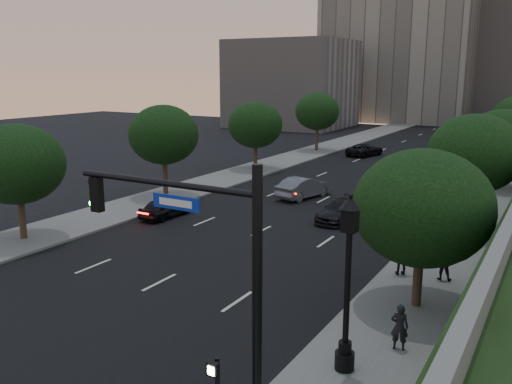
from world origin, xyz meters
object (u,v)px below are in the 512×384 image
Objects in this scene: traffic_signal_mast at (218,296)px; street_lamp at (347,292)px; pedestrian_a at (400,327)px; sedan_mid_left at (304,187)px; pedestrian_c at (402,255)px; sedan_far_left at (365,150)px; sedan_near_right at (341,211)px; sedan_far_right at (470,162)px; pedestrian_b at (443,262)px; sedan_near_left at (165,207)px.

street_lamp is (1.79, 4.08, -1.04)m from traffic_signal_mast.
pedestrian_a is (1.08, 2.03, -1.71)m from street_lamp.
sedan_mid_left is 2.57× the size of pedestrian_c.
sedan_far_left is 3.11× the size of pedestrian_a.
traffic_signal_mast is at bearing -113.68° from street_lamp.
pedestrian_c is (5.81, -7.55, 0.42)m from sedan_near_right.
street_lamp is 1.20× the size of sedan_mid_left.
sedan_far_left is at bearing -80.95° from pedestrian_a.
street_lamp is at bearing 50.50° from pedestrian_a.
sedan_far_left is 11.83m from sedan_far_right.
pedestrian_c is at bearing 124.95° from sedan_far_left.
pedestrian_a reaches higher than sedan_far_right.
pedestrian_b reaches higher than sedan_far_right.
pedestrian_c reaches higher than sedan_near_left.
pedestrian_b is at bearing 159.10° from pedestrian_c.
traffic_signal_mast is 4.58m from street_lamp.
pedestrian_b is 1.74m from pedestrian_c.
sedan_far_left reaches higher than sedan_near_left.
sedan_near_right is at bearing 111.77° from street_lamp.
sedan_far_right is 30.29m from pedestrian_c.
sedan_far_left reaches higher than sedan_near_right.
sedan_far_left is 27.10m from sedan_near_right.
pedestrian_b reaches higher than sedan_near_left.
sedan_far_left is at bearing 145.12° from sedan_far_right.
sedan_near_left is at bearing -39.77° from pedestrian_a.
sedan_near_left is at bearing -149.37° from sedan_near_right.
street_lamp reaches higher than pedestrian_a.
pedestrian_b is (1.04, 9.00, -1.68)m from street_lamp.
pedestrian_a is (3.67, -36.85, 0.20)m from sedan_far_right.
pedestrian_c reaches higher than pedestrian_b.
sedan_mid_left is 22.33m from pedestrian_a.
sedan_near_right is at bearing -73.35° from pedestrian_a.
sedan_near_right is (7.45, -26.05, -0.03)m from sedan_far_left.
pedestrian_c reaches higher than sedan_mid_left.
street_lamp is 1.27× the size of sedan_near_right.
pedestrian_b is at bearing 77.78° from traffic_signal_mast.
sedan_mid_left is at bearing -68.25° from pedestrian_a.
traffic_signal_mast reaches higher than sedan_far_left.
sedan_near_left is at bearing 74.03° from sedan_mid_left.
sedan_far_right is at bearing 91.06° from traffic_signal_mast.
sedan_near_left is at bearing 144.99° from street_lamp.
sedan_near_left is 0.89× the size of sedan_far_right.
sedan_mid_left is 1.09× the size of sedan_far_right.
sedan_far_left is at bearing -92.76° from sedan_near_left.
pedestrian_c is at bearing -104.64° from sedan_far_right.
sedan_far_left is at bearing -69.49° from sedan_mid_left.
pedestrian_c is (15.64, -2.77, 0.41)m from sedan_near_left.
pedestrian_c is (-1.71, -0.34, 0.11)m from pedestrian_b.
sedan_mid_left is at bearing 110.81° from sedan_far_left.
street_lamp reaches higher than sedan_far_left.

